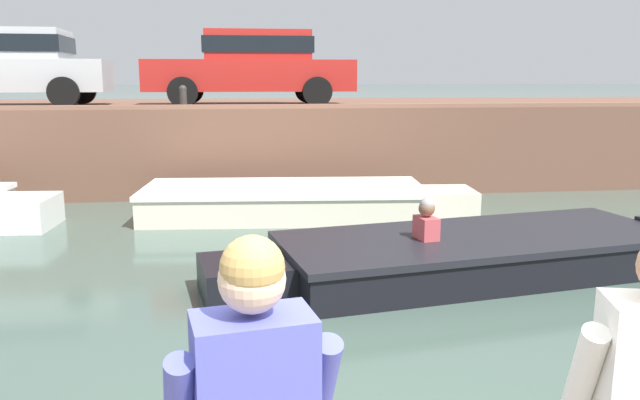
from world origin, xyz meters
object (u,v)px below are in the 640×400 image
Objects in this scene: car_leftmost_silver at (12,64)px; mooring_bollard_mid at (183,96)px; boat_moored_central_cream at (298,201)px; motorboat_passing at (462,255)px; car_left_inner_red at (253,65)px.

mooring_bollard_mid is at bearing -22.52° from car_leftmost_silver.
boat_moored_central_cream is 6.86m from car_leftmost_silver.
boat_moored_central_cream is at bearing -43.22° from mooring_bollard_mid.
motorboat_passing is at bearing -55.46° from mooring_bollard_mid.
motorboat_passing is 7.52m from car_left_inner_red.
boat_moored_central_cream is 0.97× the size of motorboat_passing.
car_left_inner_red reaches higher than motorboat_passing.
boat_moored_central_cream is at bearing -31.18° from car_leftmost_silver.
car_leftmost_silver is at bearing 136.67° from motorboat_passing.
mooring_bollard_mid is at bearing -132.90° from car_left_inner_red.
car_leftmost_silver is 3.86m from mooring_bollard_mid.
car_left_inner_red is at bearing 47.10° from mooring_bollard_mid.
car_leftmost_silver is 0.92× the size of car_left_inner_red.
car_leftmost_silver is at bearing 157.48° from mooring_bollard_mid.
car_left_inner_red is (-2.30, 6.77, 2.33)m from motorboat_passing.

